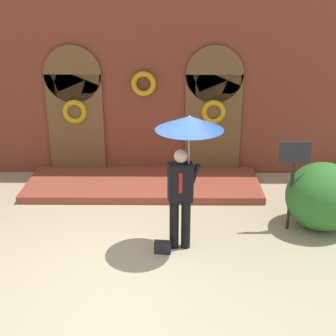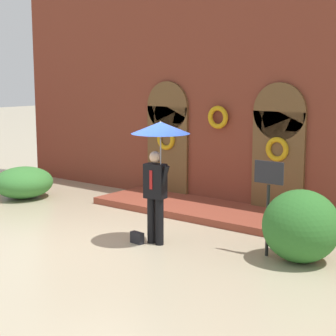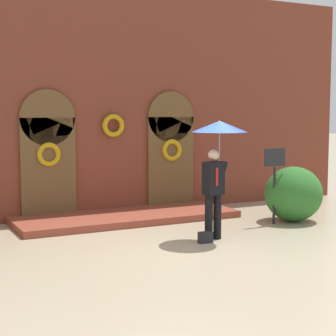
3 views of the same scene
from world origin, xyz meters
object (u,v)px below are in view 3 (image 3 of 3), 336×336
object	(u,v)px
sign_post	(275,173)
person_with_umbrella	(218,144)
shrub_right	(293,194)
handbag	(205,237)

from	to	relation	value
sign_post	person_with_umbrella	bearing A→B (deg)	-160.59
sign_post	shrub_right	world-z (taller)	sign_post
person_with_umbrella	handbag	world-z (taller)	person_with_umbrella
handbag	sign_post	bearing A→B (deg)	26.93
person_with_umbrella	handbag	bearing A→B (deg)	-153.08
handbag	person_with_umbrella	bearing A→B (deg)	33.11
person_with_umbrella	shrub_right	bearing A→B (deg)	16.39
person_with_umbrella	shrub_right	world-z (taller)	person_with_umbrella
person_with_umbrella	handbag	xyz separation A→B (m)	(-0.39, -0.20, -1.80)
person_with_umbrella	shrub_right	size ratio (longest dim) A/B	1.75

